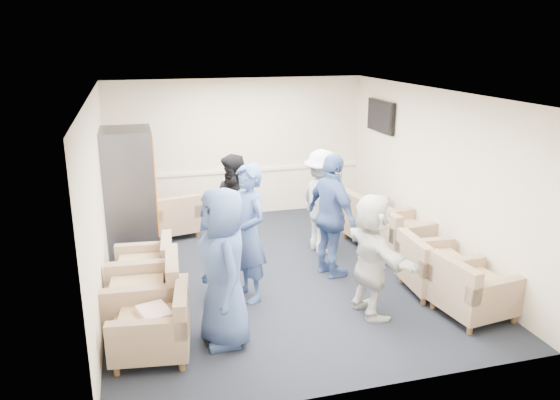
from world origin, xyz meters
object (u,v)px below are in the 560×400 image
object	(u,v)px
armchair_corner	(174,218)
person_back_right	(322,202)
armchair_left_far	(147,270)
person_back_left	(236,209)
vending_machine	(130,190)
person_front_left	(223,268)
person_mid_left	(248,233)
armchair_left_near	(156,328)
armchair_right_midnear	(433,268)
armchair_right_far	(373,222)
person_front_right	(372,255)
armchair_right_near	(471,292)
person_mid_right	(332,216)
armchair_left_mid	(147,297)
armchair_right_midfar	(398,236)

from	to	relation	value
armchair_corner	person_back_right	bearing A→B (deg)	136.32
armchair_left_far	person_back_left	world-z (taller)	person_back_left
armchair_corner	vending_machine	xyz separation A→B (m)	(-0.71, -0.44, 0.68)
person_front_left	person_mid_left	size ratio (longest dim) A/B	0.99
armchair_left_near	armchair_right_midnear	xyz separation A→B (m)	(3.81, 0.62, 0.01)
armchair_right_midnear	armchair_right_far	bearing A→B (deg)	3.33
person_back_left	person_front_right	distance (m)	2.54
armchair_right_near	armchair_right_midnear	distance (m)	0.78
armchair_left_far	person_mid_right	distance (m)	2.74
armchair_left_far	person_mid_right	size ratio (longest dim) A/B	0.48
person_mid_left	armchair_left_mid	bearing A→B (deg)	-94.02
armchair_right_midnear	armchair_left_near	bearing A→B (deg)	102.46
person_mid_left	person_front_right	distance (m)	1.65
armchair_right_midfar	armchair_left_mid	bearing A→B (deg)	98.21
person_front_left	armchair_right_far	bearing A→B (deg)	124.01
armchair_right_far	person_front_left	world-z (taller)	person_front_left
person_mid_left	person_back_left	size ratio (longest dim) A/B	1.09
armchair_left_mid	armchair_right_midnear	distance (m)	3.88
armchair_right_midnear	person_front_left	xyz separation A→B (m)	(-3.02, -0.54, 0.59)
armchair_left_mid	person_back_left	bearing A→B (deg)	143.49
armchair_left_mid	person_back_right	xyz separation A→B (m)	(2.88, 1.72, 0.49)
armchair_corner	person_mid_left	xyz separation A→B (m)	(0.78, -2.77, 0.61)
armchair_right_near	person_front_left	xyz separation A→B (m)	(-3.11, 0.24, 0.59)
armchair_left_mid	armchair_right_near	bearing A→B (deg)	81.44
armchair_corner	person_mid_left	world-z (taller)	person_mid_left
armchair_right_midnear	person_back_left	xyz separation A→B (m)	(-2.43, 1.80, 0.51)
armchair_right_far	person_front_right	size ratio (longest dim) A/B	0.64
armchair_left_mid	person_front_left	xyz separation A→B (m)	(0.85, -0.65, 0.57)
armchair_left_far	person_back_right	xyz separation A→B (m)	(2.85, 0.77, 0.54)
vending_machine	person_back_left	world-z (taller)	vending_machine
person_front_right	armchair_left_mid	bearing A→B (deg)	75.49
armchair_left_far	person_front_right	size ratio (longest dim) A/B	0.55
armchair_right_midfar	person_front_left	distance (m)	3.66
person_front_right	armchair_right_midnear	bearing A→B (deg)	-76.61
armchair_right_far	person_mid_right	distance (m)	1.68
person_back_left	person_mid_right	xyz separation A→B (m)	(1.26, -0.90, 0.07)
person_back_right	armchair_right_midnear	bearing A→B (deg)	-160.11
armchair_corner	person_back_right	world-z (taller)	person_back_right
armchair_left_mid	person_mid_right	xyz separation A→B (m)	(2.70, 0.79, 0.56)
armchair_left_near	armchair_right_midfar	bearing A→B (deg)	123.52
armchair_left_mid	vending_machine	world-z (taller)	vending_machine
vending_machine	armchair_left_near	bearing A→B (deg)	-86.76
armchair_left_mid	person_back_left	world-z (taller)	person_back_left
armchair_right_midfar	person_front_left	size ratio (longest dim) A/B	0.54
armchair_right_far	person_back_right	size ratio (longest dim) A/B	0.60
armchair_right_midfar	person_mid_left	size ratio (longest dim) A/B	0.54
armchair_right_near	armchair_right_midfar	size ratio (longest dim) A/B	0.95
armchair_left_near	armchair_right_near	size ratio (longest dim) A/B	0.98
armchair_right_midfar	vending_machine	distance (m)	4.45
armchair_corner	person_front_left	xyz separation A→B (m)	(0.27, -3.79, 0.60)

